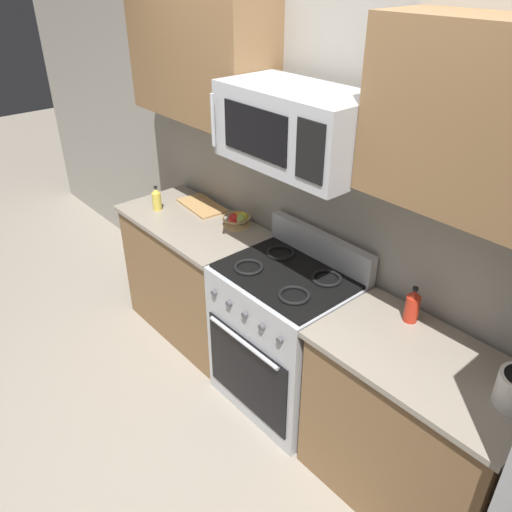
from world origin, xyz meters
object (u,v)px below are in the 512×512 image
fruit_basket (237,220)px  bottle_oil (157,199)px  microwave (296,127)px  range_oven (285,337)px  cutting_board (202,206)px  bottle_hot_sauce (412,306)px

fruit_basket → bottle_oil: bottle_oil is taller
microwave → bottle_oil: bearing=-174.7°
fruit_basket → microwave: bearing=-13.0°
range_oven → fruit_basket: (-0.66, 0.18, 0.48)m
cutting_board → bottle_hot_sauce: bottle_hot_sauce is taller
microwave → cutting_board: (-1.05, 0.15, -0.82)m
bottle_oil → microwave: bearing=5.3°
range_oven → fruit_basket: size_ratio=5.80×
cutting_board → bottle_oil: bottle_oil is taller
cutting_board → bottle_oil: 0.32m
range_oven → bottle_oil: bearing=-175.9°
range_oven → bottle_hot_sauce: bearing=14.7°
fruit_basket → cutting_board: size_ratio=0.49×
bottle_oil → bottle_hot_sauce: 1.92m
cutting_board → bottle_hot_sauce: (1.73, 0.01, 0.08)m
bottle_hot_sauce → microwave: bearing=-167.3°
microwave → fruit_basket: bearing=167.0°
bottle_oil → fruit_basket: bearing=25.4°
microwave → bottle_hot_sauce: 1.02m
bottle_hot_sauce → range_oven: bearing=-165.3°
fruit_basket → cutting_board: fruit_basket is taller
range_oven → microwave: 1.27m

